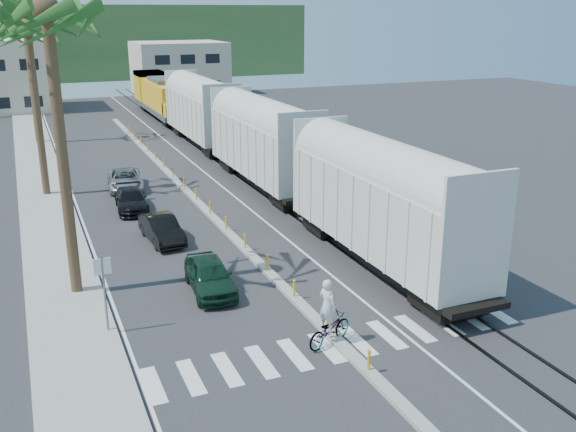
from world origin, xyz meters
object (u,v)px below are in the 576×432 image
Objects in this scene: car_second at (162,229)px; cyclist at (329,324)px; car_lead at (210,275)px; street_sign at (104,283)px.

cyclist reaches higher than car_second.
car_lead is 1.63× the size of cyclist.
car_second is 13.01m from cyclist.
car_second is (-0.54, 6.79, -0.04)m from car_lead.
street_sign is 8.02m from cyclist.
car_second is at bearing -9.73° from cyclist.
car_lead is (4.42, 2.11, -1.27)m from street_sign.
street_sign reaches higher than car_lead.
street_sign reaches higher than car_second.
cyclist is (3.11, -12.64, 0.10)m from car_second.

